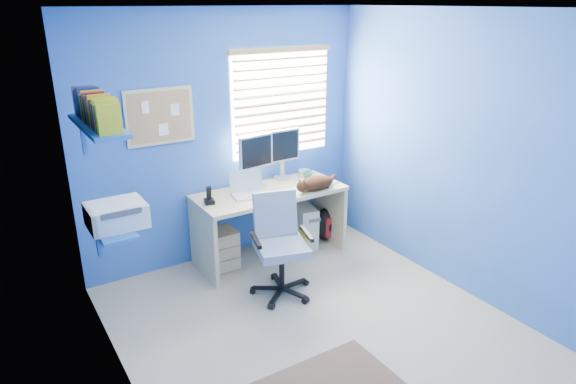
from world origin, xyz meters
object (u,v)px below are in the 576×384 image
cat (316,183)px  tower_pc (303,224)px  desk (270,224)px  office_chair (280,258)px  laptop (249,185)px

cat → tower_pc: 0.66m
desk → office_chair: size_ratio=1.65×
laptop → cat: bearing=-6.0°
tower_pc → office_chair: office_chair is taller
desk → tower_pc: 0.50m
desk → tower_pc: size_ratio=3.40×
tower_pc → office_chair: bearing=-124.7°
cat → office_chair: 0.94m
laptop → tower_pc: bearing=18.5°
desk → tower_pc: (0.47, 0.08, -0.14)m
desk → office_chair: (-0.27, -0.65, -0.02)m
laptop → tower_pc: laptop is taller
cat → tower_pc: (0.04, 0.30, -0.58)m
laptop → office_chair: size_ratio=0.36×
cat → tower_pc: bearing=70.9°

